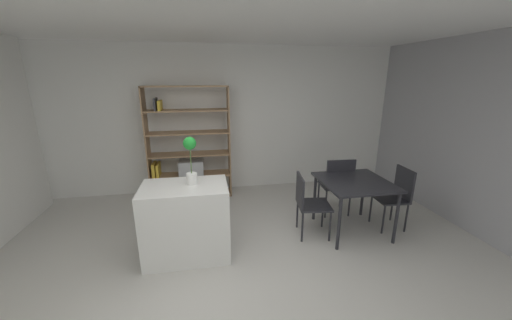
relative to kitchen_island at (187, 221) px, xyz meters
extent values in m
plane|color=beige|center=(0.45, -0.63, -0.46)|extent=(9.84, 9.84, 0.00)
cube|color=white|center=(0.45, -0.63, 2.31)|extent=(7.15, 5.76, 0.06)
cube|color=silver|center=(0.45, 2.22, 0.91)|extent=(7.15, 0.06, 2.74)
cube|color=silver|center=(0.00, 0.00, 0.00)|extent=(1.02, 0.66, 0.92)
cylinder|color=white|center=(0.10, 0.05, 0.53)|extent=(0.13, 0.13, 0.13)
cylinder|color=#476633|center=(0.10, 0.05, 0.75)|extent=(0.01, 0.01, 0.31)
sphere|color=#1F912F|center=(0.10, 0.05, 0.96)|extent=(0.15, 0.15, 0.15)
cube|color=#997551|center=(-0.73, 1.90, 0.55)|extent=(0.02, 0.38, 2.02)
cube|color=#997551|center=(0.70, 1.90, 0.55)|extent=(0.02, 0.38, 2.02)
cube|color=#997551|center=(-0.01, 1.90, 1.55)|extent=(1.46, 0.38, 0.02)
cube|color=#997551|center=(-0.01, 1.90, -0.45)|extent=(1.46, 0.38, 0.02)
cube|color=#997551|center=(-0.01, 1.90, -0.04)|extent=(1.41, 0.38, 0.02)
cube|color=#997551|center=(-0.01, 1.90, 0.35)|extent=(1.41, 0.38, 0.02)
cube|color=#997551|center=(-0.01, 1.90, 0.75)|extent=(1.41, 0.38, 0.02)
cube|color=#997551|center=(-0.01, 1.90, 1.14)|extent=(1.41, 0.38, 0.02)
cube|color=gold|center=(-0.66, 1.90, 0.09)|extent=(0.05, 0.32, 0.25)
cube|color=gold|center=(-0.59, 1.90, 0.08)|extent=(0.04, 0.32, 0.23)
cube|color=#38383D|center=(-0.53, 1.90, 1.26)|extent=(0.03, 0.32, 0.21)
cube|color=gold|center=(-0.46, 1.90, 1.24)|extent=(0.05, 0.32, 0.17)
cube|color=#B7BABC|center=(-0.01, 1.90, 0.10)|extent=(0.44, 0.32, 0.26)
cube|color=#232328|center=(2.31, 0.18, 0.29)|extent=(0.93, 0.95, 0.03)
cylinder|color=#232328|center=(1.90, -0.24, -0.09)|extent=(0.04, 0.04, 0.74)
cylinder|color=#232328|center=(2.71, -0.24, -0.09)|extent=(0.04, 0.04, 0.74)
cylinder|color=#232328|center=(1.90, 0.59, -0.09)|extent=(0.04, 0.04, 0.74)
cylinder|color=#232328|center=(2.71, 0.59, -0.09)|extent=(0.04, 0.04, 0.74)
cube|color=#232328|center=(2.31, 0.77, 0.02)|extent=(0.47, 0.43, 0.03)
cube|color=#232328|center=(2.30, 0.59, 0.26)|extent=(0.45, 0.05, 0.47)
cylinder|color=#232328|center=(2.51, 0.94, -0.23)|extent=(0.03, 0.03, 0.47)
cylinder|color=#232328|center=(2.12, 0.96, -0.23)|extent=(0.03, 0.03, 0.47)
cylinder|color=#232328|center=(2.49, 0.59, -0.23)|extent=(0.03, 0.03, 0.47)
cylinder|color=#232328|center=(2.10, 0.61, -0.23)|extent=(0.03, 0.03, 0.47)
cube|color=#232328|center=(2.89, 0.18, -0.01)|extent=(0.43, 0.43, 0.03)
cube|color=#232328|center=(3.08, 0.17, 0.22)|extent=(0.05, 0.41, 0.45)
cylinder|color=#232328|center=(2.73, 0.36, -0.24)|extent=(0.03, 0.03, 0.44)
cylinder|color=#232328|center=(2.71, 0.01, -0.24)|extent=(0.03, 0.03, 0.44)
cylinder|color=#232328|center=(3.08, 0.34, -0.24)|extent=(0.03, 0.03, 0.44)
cylinder|color=#232328|center=(3.06, -0.01, -0.24)|extent=(0.03, 0.03, 0.44)
cube|color=#232328|center=(1.72, 0.18, -0.01)|extent=(0.50, 0.50, 0.03)
cube|color=#232328|center=(1.52, 0.21, 0.21)|extent=(0.09, 0.45, 0.42)
cylinder|color=#232328|center=(1.88, -0.04, -0.24)|extent=(0.03, 0.03, 0.44)
cylinder|color=#232328|center=(1.93, 0.34, -0.24)|extent=(0.03, 0.03, 0.44)
cylinder|color=#232328|center=(1.51, 0.01, -0.24)|extent=(0.03, 0.03, 0.44)
cylinder|color=#232328|center=(1.56, 0.39, -0.24)|extent=(0.03, 0.03, 0.44)
camera|label=1|loc=(0.28, -3.25, 1.70)|focal=19.99mm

